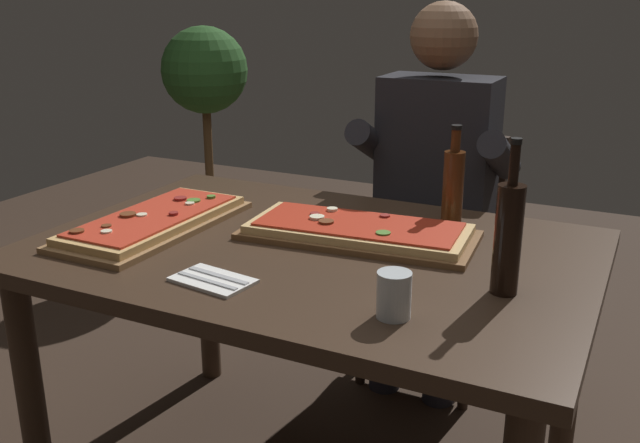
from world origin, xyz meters
TOP-DOWN VIEW (x-y plane):
  - dining_table at (0.00, 0.00)m, footprint 1.40×0.96m
  - pizza_rectangular_front at (0.08, 0.11)m, footprint 0.63×0.32m
  - pizza_rectangular_left at (-0.45, -0.07)m, footprint 0.27×0.58m
  - wine_bottle_dark at (0.27, 0.34)m, footprint 0.06×0.06m
  - oil_bottle_amber at (0.50, -0.08)m, footprint 0.06×0.06m
  - tumbler_near_camera at (0.33, -0.30)m, footprint 0.07×0.07m
  - napkin_cutlery_set at (-0.09, -0.31)m, footprint 0.19×0.13m
  - diner_chair at (0.09, 0.86)m, footprint 0.44×0.44m
  - seated_diner at (0.09, 0.74)m, footprint 0.53×0.41m
  - potted_plant_corner at (-1.35, 1.48)m, footprint 0.44×0.44m

SIDE VIEW (x-z plane):
  - diner_chair at x=0.09m, z-range 0.05..0.92m
  - dining_table at x=0.00m, z-range 0.27..1.01m
  - seated_diner at x=0.09m, z-range 0.08..1.41m
  - napkin_cutlery_set at x=-0.09m, z-range 0.74..0.75m
  - pizza_rectangular_front at x=0.08m, z-range 0.73..0.78m
  - pizza_rectangular_left at x=-0.45m, z-range 0.74..0.78m
  - potted_plant_corner at x=-1.35m, z-range 0.17..1.37m
  - tumbler_near_camera at x=0.33m, z-range 0.73..0.83m
  - wine_bottle_dark at x=0.27m, z-range 0.71..0.99m
  - oil_bottle_amber at x=0.50m, z-range 0.70..1.04m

